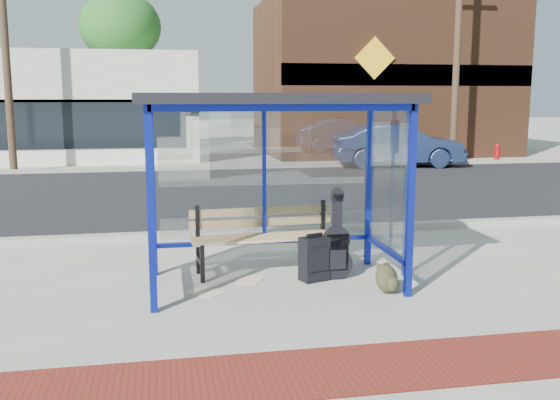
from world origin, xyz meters
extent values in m
plane|color=#B2ADA0|center=(0.00, 0.00, 0.00)|extent=(120.00, 120.00, 0.00)
cube|color=maroon|center=(0.00, -2.60, 0.01)|extent=(60.00, 1.00, 0.01)
cube|color=gray|center=(0.00, 2.90, 0.06)|extent=(60.00, 0.25, 0.12)
cube|color=black|center=(0.00, 8.00, 0.00)|extent=(60.00, 10.00, 0.00)
cube|color=gray|center=(0.00, 13.10, 0.06)|extent=(60.00, 0.25, 0.12)
cube|color=#B2ADA0|center=(0.00, 15.00, 0.00)|extent=(60.00, 4.00, 0.01)
cube|color=#0C198E|center=(-1.50, -0.75, 1.15)|extent=(0.08, 0.08, 2.30)
cube|color=#0C198E|center=(1.50, -0.75, 1.15)|extent=(0.08, 0.08, 2.30)
cube|color=#0C198E|center=(-1.50, 0.75, 1.15)|extent=(0.08, 0.08, 2.30)
cube|color=#0C198E|center=(1.50, 0.75, 1.15)|extent=(0.08, 0.08, 2.30)
cube|color=#0C198E|center=(0.00, 0.75, 2.26)|extent=(3.00, 0.08, 0.08)
cube|color=#0C198E|center=(0.00, -0.75, 2.26)|extent=(3.00, 0.08, 0.08)
cube|color=#0C198E|center=(-1.50, 0.00, 2.26)|extent=(0.08, 1.50, 0.08)
cube|color=#0C198E|center=(1.50, 0.00, 2.26)|extent=(0.08, 1.50, 0.08)
cube|color=#0C198E|center=(0.00, 0.75, 0.40)|extent=(3.00, 0.08, 0.06)
cube|color=#0C198E|center=(-1.50, 0.00, 0.40)|extent=(0.08, 1.50, 0.06)
cube|color=#0C198E|center=(1.50, 0.00, 0.40)|extent=(0.08, 1.50, 0.06)
cube|color=#0C198E|center=(0.00, 0.75, 1.35)|extent=(0.05, 0.05, 1.90)
cube|color=silver|center=(0.00, 0.75, 1.31)|extent=(2.84, 0.01, 1.82)
cube|color=silver|center=(-1.50, 0.00, 1.31)|extent=(0.02, 1.34, 1.82)
cube|color=silver|center=(1.50, 0.00, 1.31)|extent=(0.02, 1.34, 1.82)
cube|color=black|center=(0.00, 0.00, 2.36)|extent=(3.30, 1.80, 0.12)
cube|color=#59331E|center=(8.00, 18.50, 3.20)|extent=(10.00, 7.00, 6.40)
cube|color=black|center=(8.00, 15.05, 3.20)|extent=(10.00, 0.10, 0.80)
cube|color=yellow|center=(6.50, 14.95, 3.80)|extent=(1.56, 0.06, 1.56)
cylinder|color=#4C3826|center=(-3.00, 22.00, 2.50)|extent=(0.36, 0.36, 5.00)
ellipsoid|color=#1A5B1E|center=(-3.00, 22.00, 5.50)|extent=(3.60, 3.60, 3.06)
cylinder|color=#4C3826|center=(12.50, 22.00, 2.50)|extent=(0.36, 0.36, 5.00)
ellipsoid|color=#1A5B1E|center=(12.50, 22.00, 5.50)|extent=(3.60, 3.60, 3.06)
cylinder|color=#4C3826|center=(-6.00, 13.40, 4.00)|extent=(0.24, 0.24, 8.00)
cylinder|color=#4C3826|center=(9.00, 13.40, 4.00)|extent=(0.24, 0.24, 8.00)
cube|color=black|center=(-0.89, 0.28, 0.25)|extent=(0.06, 0.06, 0.50)
cube|color=black|center=(-0.92, 0.71, 0.47)|extent=(0.06, 0.06, 0.94)
cube|color=black|center=(-0.91, 0.49, 0.25)|extent=(0.08, 0.45, 0.06)
cube|color=black|center=(0.88, 0.39, 0.25)|extent=(0.06, 0.06, 0.50)
cube|color=black|center=(0.85, 0.82, 0.47)|extent=(0.06, 0.06, 0.94)
cube|color=black|center=(0.87, 0.61, 0.25)|extent=(0.08, 0.45, 0.06)
cube|color=tan|center=(-0.01, 0.37, 0.50)|extent=(2.00, 0.23, 0.04)
cube|color=tan|center=(-0.02, 0.49, 0.50)|extent=(2.00, 0.23, 0.04)
cube|color=tan|center=(-0.02, 0.61, 0.50)|extent=(2.00, 0.23, 0.04)
cube|color=tan|center=(-0.03, 0.73, 0.50)|extent=(2.00, 0.23, 0.04)
cube|color=tan|center=(-0.03, 0.78, 0.67)|extent=(2.00, 0.16, 0.11)
cube|color=tan|center=(-0.03, 0.78, 0.82)|extent=(2.00, 0.16, 0.11)
cylinder|color=black|center=(0.86, 0.12, 0.21)|extent=(0.42, 0.13, 0.42)
cylinder|color=black|center=(0.86, 0.12, 0.54)|extent=(0.35, 0.12, 0.35)
cube|color=black|center=(0.86, 0.12, 0.37)|extent=(0.30, 0.12, 0.50)
cube|color=black|center=(0.86, 0.12, 0.87)|extent=(0.11, 0.10, 0.50)
cube|color=black|center=(0.86, 0.12, 1.09)|extent=(0.15, 0.10, 0.10)
cube|color=black|center=(0.55, 0.09, 0.29)|extent=(0.42, 0.34, 0.57)
cylinder|color=black|center=(0.42, 0.05, 0.03)|extent=(0.12, 0.21, 0.05)
cylinder|color=black|center=(0.68, 0.14, 0.03)|extent=(0.12, 0.21, 0.05)
cube|color=black|center=(0.55, 0.09, 0.61)|extent=(0.23, 0.12, 0.04)
cube|color=black|center=(0.59, -0.02, 0.31)|extent=(0.28, 0.11, 0.31)
ellipsoid|color=#2F2F1A|center=(1.30, -0.57, 0.18)|extent=(0.37, 0.33, 0.36)
ellipsoid|color=#2F2F1A|center=(1.35, -0.67, 0.13)|extent=(0.21, 0.18, 0.19)
cube|color=#2F2F1A|center=(1.29, -0.56, 0.35)|extent=(0.11, 0.08, 0.03)
cube|color=#0D2798|center=(1.80, 0.09, 1.13)|extent=(0.07, 0.07, 2.25)
cube|color=#0D2798|center=(1.84, 0.09, 1.88)|extent=(0.02, 0.28, 0.42)
cube|color=white|center=(-0.28, 0.33, 0.00)|extent=(0.44, 0.45, 0.01)
cube|color=white|center=(-0.88, -0.15, 0.00)|extent=(0.54, 0.54, 0.01)
cube|color=white|center=(-0.29, 0.22, 0.00)|extent=(0.43, 0.46, 0.01)
imported|color=#1B294C|center=(6.65, 12.76, 0.73)|extent=(4.55, 2.02, 1.45)
cylinder|color=#A40B0F|center=(10.85, 13.54, 0.28)|extent=(0.19, 0.19, 0.56)
sphere|color=#A40B0F|center=(10.85, 13.54, 0.59)|extent=(0.20, 0.20, 0.20)
cylinder|color=#A40B0F|center=(10.85, 13.54, 0.37)|extent=(0.30, 0.10, 0.09)
camera|label=1|loc=(-1.37, -7.57, 2.37)|focal=40.00mm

